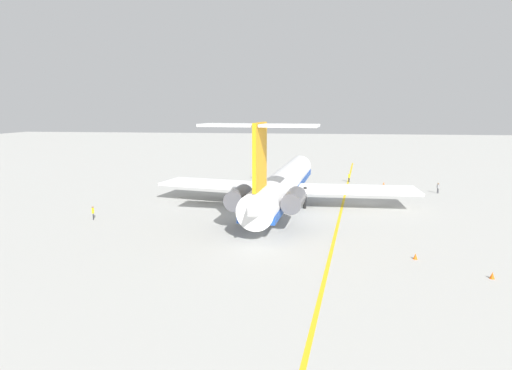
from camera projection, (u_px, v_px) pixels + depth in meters
name	position (u px, v px, depth m)	size (l,w,h in m)	color
ground	(364.00, 203.00, 62.75)	(364.26, 364.26, 0.00)	#ADADA8
main_jetliner	(283.00, 184.00, 59.76)	(42.00, 37.15, 12.23)	white
ground_crew_near_nose	(93.00, 211.00, 53.26)	(0.40, 0.28, 1.75)	black
ground_crew_near_tail	(254.00, 173.00, 84.95)	(0.27, 0.42, 1.67)	black
ground_crew_portside	(438.00, 187.00, 70.16)	(0.27, 0.39, 1.72)	black
ground_crew_starboard	(349.00, 176.00, 80.99)	(0.33, 0.37, 1.81)	black
safety_cone_nose	(492.00, 275.00, 34.83)	(0.40, 0.40, 0.55)	#EA590F
safety_cone_wingtip	(384.00, 184.00, 77.94)	(0.40, 0.40, 0.55)	#EA590F
safety_cone_tail	(415.00, 256.00, 39.36)	(0.40, 0.40, 0.55)	#EA590F
taxiway_centreline	(342.00, 207.00, 60.41)	(103.08, 0.36, 0.01)	gold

